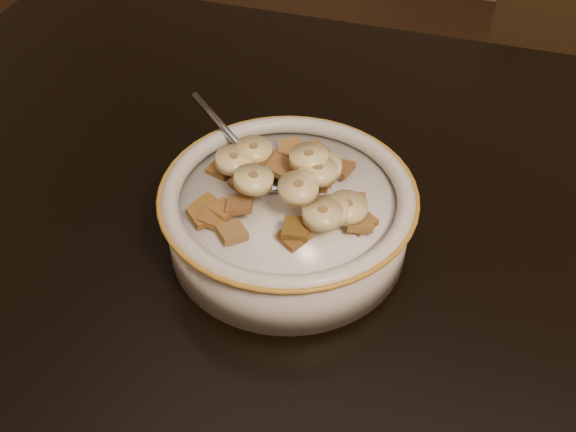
% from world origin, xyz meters
% --- Properties ---
extents(table, '(1.44, 0.96, 0.04)m').
position_xyz_m(table, '(0.00, 0.00, 0.73)').
color(table, black).
rests_on(table, floor).
extents(cereal_bowl, '(0.20, 0.20, 0.05)m').
position_xyz_m(cereal_bowl, '(-0.20, 0.03, 0.77)').
color(cereal_bowl, beige).
rests_on(cereal_bowl, table).
extents(milk, '(0.17, 0.17, 0.00)m').
position_xyz_m(milk, '(-0.20, 0.03, 0.80)').
color(milk, silver).
rests_on(milk, cereal_bowl).
extents(spoon, '(0.06, 0.06, 0.01)m').
position_xyz_m(spoon, '(-0.23, 0.05, 0.80)').
color(spoon, '#9AA2AF').
rests_on(spoon, cereal_bowl).
extents(cereal_square_0, '(0.03, 0.03, 0.01)m').
position_xyz_m(cereal_square_0, '(-0.20, 0.09, 0.81)').
color(cereal_square_0, '#9A6233').
rests_on(cereal_square_0, milk).
extents(cereal_square_1, '(0.03, 0.03, 0.01)m').
position_xyz_m(cereal_square_1, '(-0.24, -0.01, 0.81)').
color(cereal_square_1, brown).
rests_on(cereal_square_1, milk).
extents(cereal_square_2, '(0.03, 0.03, 0.01)m').
position_xyz_m(cereal_square_2, '(-0.23, 0.02, 0.81)').
color(cereal_square_2, '#935B2A').
rests_on(cereal_square_2, milk).
extents(cereal_square_3, '(0.02, 0.02, 0.01)m').
position_xyz_m(cereal_square_3, '(-0.14, 0.03, 0.81)').
color(cereal_square_3, brown).
rests_on(cereal_square_3, milk).
extents(cereal_square_4, '(0.02, 0.02, 0.01)m').
position_xyz_m(cereal_square_4, '(-0.26, 0.04, 0.80)').
color(cereal_square_4, '#966427').
rests_on(cereal_square_4, milk).
extents(cereal_square_5, '(0.03, 0.03, 0.01)m').
position_xyz_m(cereal_square_5, '(-0.23, 0.05, 0.81)').
color(cereal_square_5, brown).
rests_on(cereal_square_5, milk).
extents(cereal_square_6, '(0.03, 0.03, 0.01)m').
position_xyz_m(cereal_square_6, '(-0.20, 0.05, 0.82)').
color(cereal_square_6, '#924A17').
rests_on(cereal_square_6, milk).
extents(cereal_square_7, '(0.02, 0.02, 0.01)m').
position_xyz_m(cereal_square_7, '(-0.18, -0.01, 0.81)').
color(cereal_square_7, brown).
rests_on(cereal_square_7, milk).
extents(cereal_square_8, '(0.02, 0.02, 0.01)m').
position_xyz_m(cereal_square_8, '(-0.18, 0.04, 0.82)').
color(cereal_square_8, brown).
rests_on(cereal_square_8, milk).
extents(cereal_square_9, '(0.03, 0.03, 0.01)m').
position_xyz_m(cereal_square_9, '(-0.22, 0.09, 0.81)').
color(cereal_square_9, '#9B6522').
rests_on(cereal_square_9, milk).
extents(cereal_square_10, '(0.03, 0.03, 0.01)m').
position_xyz_m(cereal_square_10, '(-0.25, -0.01, 0.81)').
color(cereal_square_10, brown).
rests_on(cereal_square_10, milk).
extents(cereal_square_11, '(0.03, 0.03, 0.01)m').
position_xyz_m(cereal_square_11, '(-0.25, -0.02, 0.81)').
color(cereal_square_11, '#8E601D').
rests_on(cereal_square_11, milk).
extents(cereal_square_12, '(0.02, 0.02, 0.01)m').
position_xyz_m(cereal_square_12, '(-0.22, 0.05, 0.82)').
color(cereal_square_12, brown).
rests_on(cereal_square_12, milk).
extents(cereal_square_13, '(0.02, 0.02, 0.01)m').
position_xyz_m(cereal_square_13, '(-0.24, -0.02, 0.81)').
color(cereal_square_13, brown).
rests_on(cereal_square_13, milk).
extents(cereal_square_14, '(0.02, 0.02, 0.01)m').
position_xyz_m(cereal_square_14, '(-0.17, 0.07, 0.81)').
color(cereal_square_14, brown).
rests_on(cereal_square_14, milk).
extents(cereal_square_15, '(0.03, 0.03, 0.01)m').
position_xyz_m(cereal_square_15, '(-0.20, 0.09, 0.81)').
color(cereal_square_15, '#8F6118').
rests_on(cereal_square_15, milk).
extents(cereal_square_16, '(0.03, 0.03, 0.01)m').
position_xyz_m(cereal_square_16, '(-0.13, 0.02, 0.81)').
color(cereal_square_16, olive).
rests_on(cereal_square_16, milk).
extents(cereal_square_17, '(0.03, 0.03, 0.01)m').
position_xyz_m(cereal_square_17, '(-0.13, 0.02, 0.81)').
color(cereal_square_17, olive).
rests_on(cereal_square_17, milk).
extents(cereal_square_18, '(0.03, 0.03, 0.01)m').
position_xyz_m(cereal_square_18, '(-0.18, -0.01, 0.81)').
color(cereal_square_18, brown).
rests_on(cereal_square_18, milk).
extents(cereal_square_19, '(0.03, 0.02, 0.01)m').
position_xyz_m(cereal_square_19, '(-0.23, -0.00, 0.81)').
color(cereal_square_19, '#8F5F33').
rests_on(cereal_square_19, milk).
extents(cereal_square_20, '(0.03, 0.03, 0.01)m').
position_xyz_m(cereal_square_20, '(-0.22, -0.03, 0.81)').
color(cereal_square_20, brown).
rests_on(cereal_square_20, milk).
extents(cereal_square_21, '(0.02, 0.02, 0.01)m').
position_xyz_m(cereal_square_21, '(-0.21, 0.05, 0.82)').
color(cereal_square_21, brown).
rests_on(cereal_square_21, milk).
extents(cereal_square_22, '(0.03, 0.03, 0.01)m').
position_xyz_m(cereal_square_22, '(-0.18, 0.05, 0.82)').
color(cereal_square_22, brown).
rests_on(cereal_square_22, milk).
extents(banana_slice_0, '(0.04, 0.04, 0.01)m').
position_xyz_m(banana_slice_0, '(-0.16, 0.01, 0.82)').
color(banana_slice_0, '#FEE482').
rests_on(banana_slice_0, milk).
extents(banana_slice_1, '(0.04, 0.04, 0.01)m').
position_xyz_m(banana_slice_1, '(-0.22, 0.01, 0.83)').
color(banana_slice_1, '#E4DB8E').
rests_on(banana_slice_1, milk).
extents(banana_slice_2, '(0.03, 0.03, 0.01)m').
position_xyz_m(banana_slice_2, '(-0.18, 0.01, 0.83)').
color(banana_slice_2, tan).
rests_on(banana_slice_2, milk).
extents(banana_slice_3, '(0.04, 0.04, 0.01)m').
position_xyz_m(banana_slice_3, '(-0.25, 0.04, 0.82)').
color(banana_slice_3, '#ECCD77').
rests_on(banana_slice_3, milk).
extents(banana_slice_4, '(0.04, 0.04, 0.01)m').
position_xyz_m(banana_slice_4, '(-0.16, 0.00, 0.82)').
color(banana_slice_4, '#D7C989').
rests_on(banana_slice_4, milk).
extents(banana_slice_5, '(0.04, 0.04, 0.01)m').
position_xyz_m(banana_slice_5, '(-0.17, 0.03, 0.83)').
color(banana_slice_5, '#F2D190').
rests_on(banana_slice_5, milk).
extents(banana_slice_6, '(0.04, 0.04, 0.01)m').
position_xyz_m(banana_slice_6, '(-0.15, 0.02, 0.82)').
color(banana_slice_6, '#DCC278').
rests_on(banana_slice_6, milk).
extents(banana_slice_7, '(0.04, 0.04, 0.01)m').
position_xyz_m(banana_slice_7, '(-0.17, 0.04, 0.83)').
color(banana_slice_7, '#FCE58C').
rests_on(banana_slice_7, milk).
extents(banana_slice_8, '(0.04, 0.04, 0.01)m').
position_xyz_m(banana_slice_8, '(-0.19, 0.05, 0.83)').
color(banana_slice_8, '#F6D882').
rests_on(banana_slice_8, milk).
extents(banana_slice_9, '(0.04, 0.03, 0.01)m').
position_xyz_m(banana_slice_9, '(-0.24, 0.06, 0.82)').
color(banana_slice_9, '#D3BD78').
rests_on(banana_slice_9, milk).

